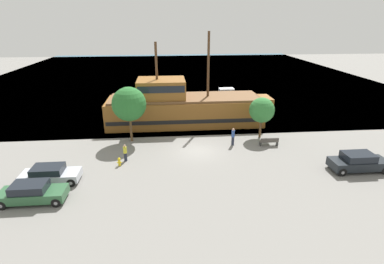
# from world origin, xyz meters

# --- Properties ---
(ground_plane) EXTENTS (160.00, 160.00, 0.00)m
(ground_plane) POSITION_xyz_m (0.00, 0.00, 0.00)
(ground_plane) COLOR gray
(water_surface) EXTENTS (80.00, 80.00, 0.00)m
(water_surface) POSITION_xyz_m (0.00, 44.00, 0.00)
(water_surface) COLOR #38667F
(water_surface) RESTS_ON ground
(pirate_ship) EXTENTS (19.55, 5.47, 10.68)m
(pirate_ship) POSITION_xyz_m (-0.80, 8.27, 2.03)
(pirate_ship) COLOR brown
(pirate_ship) RESTS_ON water_surface
(moored_boat_dockside) EXTENTS (5.61, 1.92, 1.90)m
(moored_boat_dockside) POSITION_xyz_m (6.87, 18.62, 0.70)
(moored_boat_dockside) COLOR navy
(moored_boat_dockside) RESTS_ON water_surface
(parked_car_curb_front) EXTENTS (4.44, 1.81, 1.43)m
(parked_car_curb_front) POSITION_xyz_m (-12.22, -7.49, 0.71)
(parked_car_curb_front) COLOR #2D5B38
(parked_car_curb_front) RESTS_ON ground_plane
(parked_car_curb_mid) EXTENTS (4.69, 1.90, 1.56)m
(parked_car_curb_mid) POSITION_xyz_m (12.98, -5.14, 0.78)
(parked_car_curb_mid) COLOR black
(parked_car_curb_mid) RESTS_ON ground_plane
(parked_car_curb_rear) EXTENTS (4.39, 1.87, 1.36)m
(parked_car_curb_rear) POSITION_xyz_m (-11.93, -4.86, 0.68)
(parked_car_curb_rear) COLOR #B7BCC6
(parked_car_curb_rear) RESTS_ON ground_plane
(fire_hydrant) EXTENTS (0.42, 0.25, 0.76)m
(fire_hydrant) POSITION_xyz_m (-7.00, -2.49, 0.41)
(fire_hydrant) COLOR yellow
(fire_hydrant) RESTS_ON ground_plane
(bench_promenade_east) EXTENTS (1.85, 0.45, 0.85)m
(bench_promenade_east) POSITION_xyz_m (7.33, 0.59, 0.44)
(bench_promenade_east) COLOR #4C4742
(bench_promenade_east) RESTS_ON ground_plane
(pedestrian_walking_near) EXTENTS (0.32, 0.32, 1.79)m
(pedestrian_walking_near) POSITION_xyz_m (3.74, 1.10, 0.91)
(pedestrian_walking_near) COLOR #232838
(pedestrian_walking_near) RESTS_ON ground_plane
(pedestrian_walking_far) EXTENTS (0.32, 0.32, 1.57)m
(pedestrian_walking_far) POSITION_xyz_m (-6.57, -1.58, 0.79)
(pedestrian_walking_far) COLOR #232838
(pedestrian_walking_far) RESTS_ON ground_plane
(tree_row_east) EXTENTS (3.43, 3.43, 5.68)m
(tree_row_east) POSITION_xyz_m (-6.50, 3.14, 3.95)
(tree_row_east) COLOR brown
(tree_row_east) RESTS_ON ground_plane
(tree_row_mideast) EXTENTS (2.63, 2.63, 4.34)m
(tree_row_mideast) POSITION_xyz_m (7.10, 2.96, 3.02)
(tree_row_mideast) COLOR brown
(tree_row_mideast) RESTS_ON ground_plane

